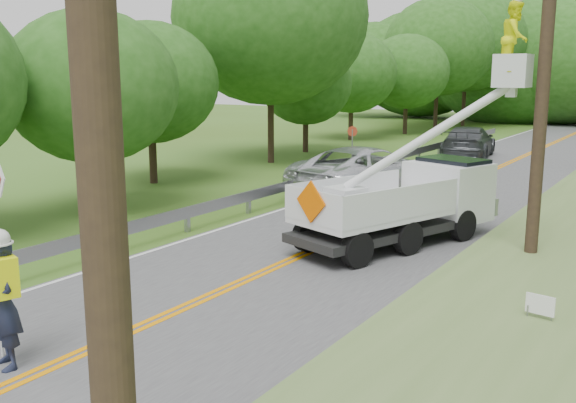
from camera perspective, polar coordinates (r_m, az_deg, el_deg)
The scene contains 10 objects.
ground at distance 11.51m, azimuth -16.71°, elevation -12.31°, with size 140.00×140.00×0.00m, color #3C5616.
road at distance 22.75m, azimuth 10.93°, elevation -0.38°, with size 7.20×96.00×0.03m.
guardrail at distance 25.16m, azimuth 3.23°, elevation 2.17°, with size 0.18×48.00×0.77m.
treeline_left at distance 43.63m, azimuth 7.83°, elevation 13.36°, with size 10.79×55.18×11.63m.
flagger at distance 10.86m, azimuth -23.93°, elevation -7.46°, with size 1.25×0.69×3.34m.
bucket_truck at distance 17.76m, azimuth 11.96°, elevation 1.04°, with size 5.06×6.43×6.12m.
suv_silver at distance 24.46m, azimuth 6.93°, elevation 2.73°, with size 3.02×6.55×1.82m, color silver.
suv_darkgrey at distance 36.47m, azimuth 15.64°, elevation 5.08°, with size 2.37×5.82×1.69m, color #3C4044.
stop_sign_permanent at distance 29.02m, azimuth 5.68°, elevation 5.12°, with size 0.47×0.11×2.23m.
yard_sign at distance 12.20m, azimuth 21.34°, elevation -8.61°, with size 0.50×0.10×0.73m.
Camera 1 is at (8.17, -6.75, 4.50)m, focal length 40.34 mm.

